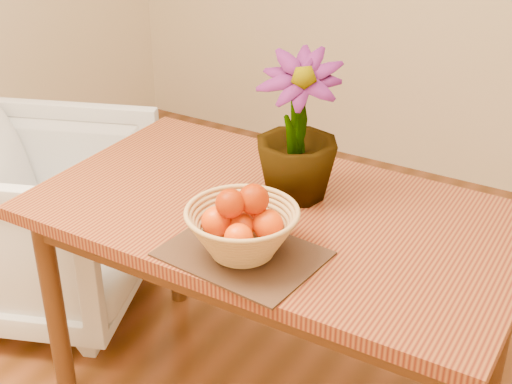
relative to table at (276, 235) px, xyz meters
The scene contains 6 objects.
table is the anchor object (origin of this frame).
placemat 0.27m from the table, 80.66° to the right, with size 0.39×0.29×0.01m, color #3B2015.
wicker_basket 0.30m from the table, 80.66° to the right, with size 0.29×0.29×0.12m.
orange_pile 0.33m from the table, 80.47° to the right, with size 0.20×0.19×0.14m.
potted_plant 0.32m from the table, 85.91° to the left, with size 0.24×0.24×0.43m, color #164B15.
armchair 1.11m from the table, behind, with size 0.78×0.73×0.80m, color gray.
Camera 1 is at (0.85, -1.26, 1.75)m, focal length 50.00 mm.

